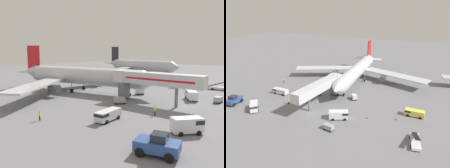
# 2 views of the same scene
# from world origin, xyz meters

# --- Properties ---
(ground_plane) EXTENTS (300.00, 300.00, 0.00)m
(ground_plane) POSITION_xyz_m (0.00, 0.00, 0.00)
(ground_plane) COLOR slate
(airplane_at_gate) EXTENTS (53.66, 48.90, 13.61)m
(airplane_at_gate) POSITION_xyz_m (1.85, 31.45, 4.64)
(airplane_at_gate) COLOR silver
(airplane_at_gate) RESTS_ON ground
(jet_bridge) EXTENTS (4.71, 21.77, 7.16)m
(jet_bridge) POSITION_xyz_m (-0.42, 7.28, 5.41)
(jet_bridge) COLOR silver
(jet_bridge) RESTS_ON ground
(pushback_tug) EXTENTS (3.70, 5.50, 2.67)m
(pushback_tug) POSITION_xyz_m (-24.29, -5.02, 1.26)
(pushback_tug) COLOR #2D4C8E
(pushback_tug) RESTS_ON ground
(belt_loader_truck) EXTENTS (3.20, 6.40, 3.01)m
(belt_loader_truck) POSITION_xyz_m (28.47, -1.92, 0.75)
(belt_loader_truck) COLOR white
(belt_loader_truck) RESTS_ON ground
(service_van_mid_left) EXTENTS (5.49, 2.30, 1.86)m
(service_van_mid_left) POSITION_xyz_m (-16.86, 7.52, 1.08)
(service_van_mid_left) COLOR silver
(service_van_mid_left) RESTS_ON ground
(service_van_rear_right) EXTENTS (5.11, 2.39, 1.81)m
(service_van_rear_right) POSITION_xyz_m (26.33, 11.09, 1.05)
(service_van_rear_right) COLOR #E5DB4C
(service_van_rear_right) RESTS_ON ground
(service_van_near_right) EXTENTS (4.60, 4.61, 2.39)m
(service_van_near_right) POSITION_xyz_m (-15.11, -5.68, 1.35)
(service_van_near_right) COLOR white
(service_van_near_right) RESTS_ON ground
(service_van_outer_left) EXTENTS (5.46, 4.16, 2.29)m
(service_van_outer_left) POSITION_xyz_m (8.80, 0.74, 1.30)
(service_van_outer_left) COLOR white
(service_van_outer_left) RESTS_ON ground
(baggage_cart_mid_center) EXTENTS (2.84, 2.97, 1.50)m
(baggage_cart_mid_center) POSITION_xyz_m (-4.92, 12.85, 0.83)
(baggage_cart_mid_center) COLOR #38383D
(baggage_cart_mid_center) RESTS_ON ground
(baggage_cart_far_center) EXTENTS (2.53, 2.68, 1.59)m
(baggage_cart_far_center) POSITION_xyz_m (7.53, 14.32, 0.88)
(baggage_cart_far_center) COLOR #38383D
(baggage_cart_far_center) RESTS_ON ground
(baggage_cart_far_left) EXTENTS (2.76, 1.71, 1.45)m
(baggage_cart_far_left) POSITION_xyz_m (8.92, -5.37, 0.80)
(baggage_cart_far_left) COLOR #38383D
(baggage_cart_far_left) RESTS_ON ground
(ground_crew_worker_foreground) EXTENTS (0.46, 0.46, 1.86)m
(ground_crew_worker_foreground) POSITION_xyz_m (-9.23, 2.17, 0.98)
(ground_crew_worker_foreground) COLOR #1E2333
(ground_crew_worker_foreground) RESTS_ON ground
(ground_crew_worker_midground) EXTENTS (0.46, 0.46, 1.74)m
(ground_crew_worker_midground) POSITION_xyz_m (-23.45, 17.27, 0.92)
(ground_crew_worker_midground) COLOR #1E2333
(ground_crew_worker_midground) RESTS_ON ground
(safety_cone_alpha) EXTENTS (0.48, 0.48, 0.72)m
(safety_cone_alpha) POSITION_xyz_m (15.35, 4.32, 0.36)
(safety_cone_alpha) COLOR black
(safety_cone_alpha) RESTS_ON ground
(safety_cone_bravo) EXTENTS (0.49, 0.49, 0.75)m
(safety_cone_bravo) POSITION_xyz_m (22.58, 6.90, 0.37)
(safety_cone_bravo) COLOR black
(safety_cone_bravo) RESTS_ON ground
(airplane_background) EXTENTS (43.73, 43.26, 13.94)m
(airplane_background) POSITION_xyz_m (53.18, 39.02, 4.73)
(airplane_background) COLOR #B7BCC6
(airplane_background) RESTS_ON ground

